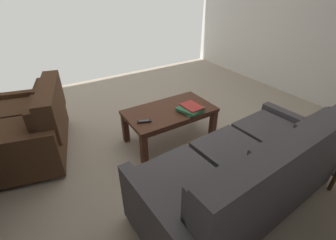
{
  "coord_description": "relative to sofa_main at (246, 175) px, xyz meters",
  "views": [
    {
      "loc": [
        1.38,
        2.24,
        1.81
      ],
      "look_at": [
        0.37,
        0.64,
        0.66
      ],
      "focal_mm": 25.2,
      "sensor_mm": 36.0,
      "label": 1
    }
  ],
  "objects": [
    {
      "name": "ground_plane",
      "position": [
        -0.04,
        -1.35,
        -0.39
      ],
      "size": [
        5.24,
        4.99,
        0.01
      ],
      "primitive_type": "cube",
      "color": "tan"
    },
    {
      "name": "coffee_table",
      "position": [
        -0.02,
        -1.24,
        -0.02
      ],
      "size": [
        1.08,
        0.6,
        0.43
      ],
      "color": "#4C2819",
      "rests_on": "ground"
    },
    {
      "name": "wall_left",
      "position": [
        -2.66,
        -1.35,
        1.0
      ],
      "size": [
        0.12,
        4.99,
        2.77
      ],
      "primitive_type": "cube",
      "color": "white",
      "rests_on": "ground"
    },
    {
      "name": "coffee_mug",
      "position": [
        -1.05,
        0.1,
        0.28
      ],
      "size": [
        0.1,
        0.08,
        0.1
      ],
      "color": "#B23F38",
      "rests_on": "end_table"
    },
    {
      "name": "sofa_main",
      "position": [
        0.0,
        0.0,
        0.0
      ],
      "size": [
        1.9,
        0.97,
        0.91
      ],
      "color": "black",
      "rests_on": "ground"
    },
    {
      "name": "tv_remote",
      "position": [
        0.38,
        -1.14,
        0.06
      ],
      "size": [
        0.17,
        0.1,
        0.02
      ],
      "color": "black",
      "rests_on": "coffee_table"
    },
    {
      "name": "book_stack",
      "position": [
        -0.21,
        -1.07,
        0.08
      ],
      "size": [
        0.32,
        0.34,
        0.07
      ],
      "color": "#337F51",
      "rests_on": "coffee_table"
    },
    {
      "name": "loveseat_near",
      "position": [
        1.49,
        -1.86,
        -0.03
      ],
      "size": [
        1.1,
        1.38,
        0.82
      ],
      "color": "black",
      "rests_on": "ground"
    }
  ]
}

